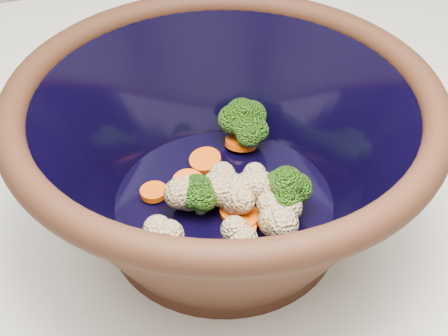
# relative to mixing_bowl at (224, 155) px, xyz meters

# --- Properties ---
(mixing_bowl) EXTENTS (0.42, 0.42, 0.16)m
(mixing_bowl) POSITION_rel_mixing_bowl_xyz_m (0.00, 0.00, 0.00)
(mixing_bowl) COLOR black
(mixing_bowl) RESTS_ON counter
(vegetable_pile) EXTENTS (0.16, 0.18, 0.06)m
(vegetable_pile) POSITION_rel_mixing_bowl_xyz_m (0.01, -0.00, -0.03)
(vegetable_pile) COLOR #608442
(vegetable_pile) RESTS_ON mixing_bowl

